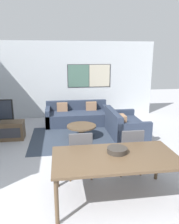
{
  "coord_description": "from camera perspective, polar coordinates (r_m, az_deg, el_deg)",
  "views": [
    {
      "loc": [
        -0.27,
        -2.3,
        2.28
      ],
      "look_at": [
        0.46,
        2.8,
        0.95
      ],
      "focal_mm": 35.0,
      "sensor_mm": 36.0,
      "label": 1
    }
  ],
  "objects": [
    {
      "name": "area_rug",
      "position": [
        6.3,
        -2.07,
        -6.7
      ],
      "size": [
        2.87,
        2.13,
        0.01
      ],
      "color": "#333D4C",
      "rests_on": "ground_plane"
    },
    {
      "name": "coffee_table",
      "position": [
        6.21,
        -2.1,
        -4.33
      ],
      "size": [
        0.83,
        0.83,
        0.37
      ],
      "color": "brown",
      "rests_on": "ground_plane"
    },
    {
      "name": "dining_table",
      "position": [
        3.55,
        6.8,
        -12.29
      ],
      "size": [
        1.98,
        1.03,
        0.75
      ],
      "color": "brown",
      "rests_on": "ground_plane"
    },
    {
      "name": "sofa_main",
      "position": [
        7.53,
        -3.21,
        -1.08
      ],
      "size": [
        2.12,
        0.94,
        0.75
      ],
      "color": "#2D384C",
      "rests_on": "ground_plane"
    },
    {
      "name": "dining_chair_left",
      "position": [
        4.18,
        -2.45,
        -10.58
      ],
      "size": [
        0.46,
        0.46,
        0.94
      ],
      "color": "#4C4C51",
      "rests_on": "ground_plane"
    },
    {
      "name": "sofa_side",
      "position": [
        6.48,
        8.85,
        -3.84
      ],
      "size": [
        0.94,
        1.56,
        0.75
      ],
      "rotation": [
        0.0,
        0.0,
        1.57
      ],
      "color": "#2D384C",
      "rests_on": "ground_plane"
    },
    {
      "name": "fruit_bowl",
      "position": [
        3.63,
        7.25,
        -9.78
      ],
      "size": [
        0.33,
        0.33,
        0.08
      ],
      "color": "#332D28",
      "rests_on": "dining_table"
    },
    {
      "name": "dining_chair_centre",
      "position": [
        4.39,
        10.56,
        -9.57
      ],
      "size": [
        0.46,
        0.46,
        0.94
      ],
      "color": "#4C4C51",
      "rests_on": "ground_plane"
    },
    {
      "name": "wall_back",
      "position": [
        8.26,
        -6.03,
        8.34
      ],
      "size": [
        6.7,
        0.09,
        2.8
      ],
      "color": "silver",
      "rests_on": "ground_plane"
    }
  ]
}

